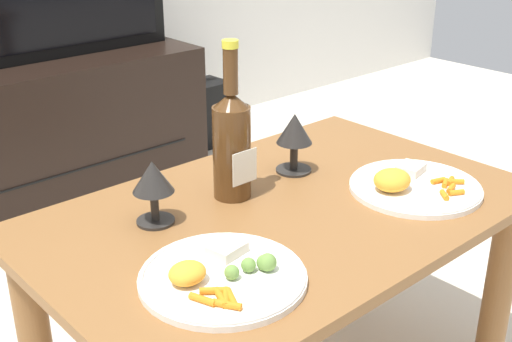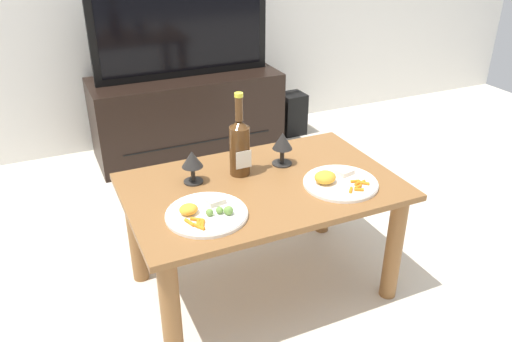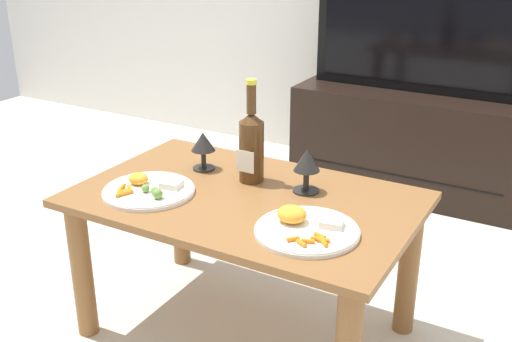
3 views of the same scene
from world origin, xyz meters
name	(u,v)px [view 1 (image 1 of 3)]	position (x,y,z in m)	size (l,w,h in m)	color
dining_table	(284,248)	(0.00, 0.00, 0.41)	(1.07, 0.68, 0.51)	brown
tv_stand	(48,127)	(0.14, 1.49, 0.27)	(1.22, 0.48, 0.53)	black
floor_speaker	(208,112)	(0.94, 1.48, 0.15)	(0.17, 0.17, 0.30)	black
wine_bottle	(232,140)	(-0.05, 0.12, 0.64)	(0.08, 0.08, 0.35)	#4C2D14
goblet_left	(153,181)	(-0.24, 0.13, 0.61)	(0.08, 0.08, 0.13)	black
goblet_right	(294,133)	(0.15, 0.13, 0.61)	(0.09, 0.09, 0.14)	black
dinner_plate_left	(222,275)	(-0.28, -0.13, 0.52)	(0.29, 0.29, 0.05)	white
dinner_plate_right	(412,185)	(0.27, -0.13, 0.53)	(0.30, 0.30, 0.06)	white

